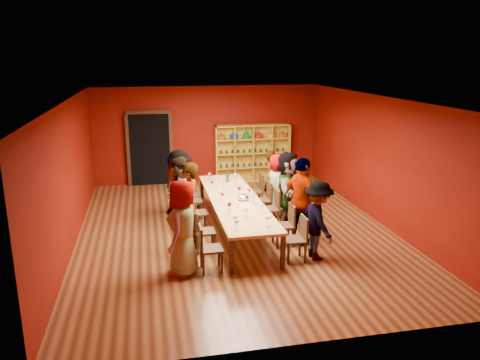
# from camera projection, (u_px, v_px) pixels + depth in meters

# --- Properties ---
(room_shell) EXTENTS (7.10, 9.10, 3.04)m
(room_shell) POSITION_uv_depth(u_px,v_px,m) (235.00, 167.00, 10.40)
(room_shell) COLOR #572E17
(room_shell) RESTS_ON ground
(tasting_table) EXTENTS (1.10, 4.50, 0.75)m
(tasting_table) POSITION_uv_depth(u_px,v_px,m) (235.00, 201.00, 10.60)
(tasting_table) COLOR tan
(tasting_table) RESTS_ON ground
(doorway) EXTENTS (1.40, 0.17, 2.30)m
(doorway) POSITION_uv_depth(u_px,v_px,m) (150.00, 149.00, 14.34)
(doorway) COLOR black
(doorway) RESTS_ON ground
(shelving_unit) EXTENTS (2.40, 0.40, 1.80)m
(shelving_unit) POSITION_uv_depth(u_px,v_px,m) (252.00, 150.00, 14.89)
(shelving_unit) COLOR gold
(shelving_unit) RESTS_ON ground
(chair_person_left_0) EXTENTS (0.42, 0.42, 0.89)m
(chair_person_left_0) POSITION_uv_depth(u_px,v_px,m) (207.00, 246.00, 8.64)
(chair_person_left_0) COLOR black
(chair_person_left_0) RESTS_ON ground
(person_left_0) EXTENTS (0.77, 0.98, 1.77)m
(person_left_0) POSITION_uv_depth(u_px,v_px,m) (183.00, 228.00, 8.46)
(person_left_0) COLOR tan
(person_left_0) RESTS_ON ground
(chair_person_left_1) EXTENTS (0.42, 0.42, 0.89)m
(chair_person_left_1) POSITION_uv_depth(u_px,v_px,m) (201.00, 229.00, 9.49)
(chair_person_left_1) COLOR black
(chair_person_left_1) RESTS_ON ground
(person_left_1) EXTENTS (0.72, 0.83, 1.89)m
(person_left_1) POSITION_uv_depth(u_px,v_px,m) (188.00, 209.00, 9.33)
(person_left_1) COLOR #CD8A91
(person_left_1) RESTS_ON ground
(chair_person_left_2) EXTENTS (0.42, 0.42, 0.89)m
(chair_person_left_2) POSITION_uv_depth(u_px,v_px,m) (195.00, 210.00, 10.61)
(chair_person_left_2) COLOR black
(chair_person_left_2) RESTS_ON ground
(person_left_2) EXTENTS (0.76, 0.96, 1.75)m
(person_left_2) POSITION_uv_depth(u_px,v_px,m) (179.00, 195.00, 10.45)
(person_left_2) COLOR silver
(person_left_2) RESTS_ON ground
(chair_person_left_3) EXTENTS (0.42, 0.42, 0.89)m
(chair_person_left_3) POSITION_uv_depth(u_px,v_px,m) (190.00, 198.00, 11.50)
(chair_person_left_3) COLOR black
(chair_person_left_3) RESTS_ON ground
(person_left_3) EXTENTS (0.84, 1.20, 1.72)m
(person_left_3) POSITION_uv_depth(u_px,v_px,m) (180.00, 185.00, 11.36)
(person_left_3) COLOR silver
(person_left_3) RESTS_ON ground
(chair_person_left_4) EXTENTS (0.42, 0.42, 0.89)m
(chair_person_left_4) POSITION_uv_depth(u_px,v_px,m) (188.00, 193.00, 11.96)
(chair_person_left_4) COLOR black
(chair_person_left_4) RESTS_ON ground
(person_left_4) EXTENTS (0.63, 0.96, 1.50)m
(person_left_4) POSITION_uv_depth(u_px,v_px,m) (173.00, 184.00, 11.82)
(person_left_4) COLOR #141837
(person_left_4) RESTS_ON ground
(chair_person_right_0) EXTENTS (0.42, 0.42, 0.89)m
(chair_person_right_0) POSITION_uv_depth(u_px,v_px,m) (299.00, 236.00, 9.11)
(chair_person_right_0) COLOR black
(chair_person_right_0) RESTS_ON ground
(person_right_0) EXTENTS (0.49, 1.05, 1.58)m
(person_right_0) POSITION_uv_depth(u_px,v_px,m) (318.00, 220.00, 9.11)
(person_right_0) COLOR #5482AD
(person_right_0) RESTS_ON ground
(chair_person_right_1) EXTENTS (0.42, 0.42, 0.89)m
(chair_person_right_1) POSITION_uv_depth(u_px,v_px,m) (287.00, 223.00, 9.84)
(chair_person_right_1) COLOR black
(chair_person_right_1) RESTS_ON ground
(person_right_1) EXTENTS (0.90, 1.21, 1.88)m
(person_right_1) POSITION_uv_depth(u_px,v_px,m) (302.00, 202.00, 9.79)
(person_right_1) COLOR #46474B
(person_right_1) RESTS_ON ground
(chair_person_right_2) EXTENTS (0.42, 0.42, 0.89)m
(chair_person_right_2) POSITION_uv_depth(u_px,v_px,m) (272.00, 206.00, 10.92)
(chair_person_right_2) COLOR black
(chair_person_right_2) RESTS_ON ground
(person_right_2) EXTENTS (1.11, 1.70, 1.78)m
(person_right_2) POSITION_uv_depth(u_px,v_px,m) (288.00, 189.00, 10.89)
(person_right_2) COLOR #C68591
(person_right_2) RESTS_ON ground
(chair_person_right_3) EXTENTS (0.42, 0.42, 0.89)m
(chair_person_right_3) POSITION_uv_depth(u_px,v_px,m) (265.00, 197.00, 11.58)
(chair_person_right_3) COLOR black
(chair_person_right_3) RESTS_ON ground
(person_right_3) EXTENTS (0.57, 0.84, 1.58)m
(person_right_3) POSITION_uv_depth(u_px,v_px,m) (277.00, 185.00, 11.56)
(person_right_3) COLOR #161A3C
(person_right_3) RESTS_ON ground
(chair_person_right_4) EXTENTS (0.42, 0.42, 0.89)m
(chair_person_right_4) POSITION_uv_depth(u_px,v_px,m) (257.00, 189.00, 12.34)
(chair_person_right_4) COLOR black
(chair_person_right_4) RESTS_ON ground
(person_right_4) EXTENTS (0.41, 0.56, 1.50)m
(person_right_4) POSITION_uv_depth(u_px,v_px,m) (271.00, 179.00, 12.34)
(person_right_4) COLOR #46464A
(person_right_4) RESTS_ON ground
(wine_glass_0) EXTENTS (0.08, 0.08, 0.20)m
(wine_glass_0) POSITION_uv_depth(u_px,v_px,m) (238.00, 198.00, 10.19)
(wine_glass_0) COLOR white
(wine_glass_0) RESTS_ON tasting_table
(wine_glass_1) EXTENTS (0.07, 0.07, 0.18)m
(wine_glass_1) POSITION_uv_depth(u_px,v_px,m) (212.00, 182.00, 11.50)
(wine_glass_1) COLOR white
(wine_glass_1) RESTS_ON tasting_table
(wine_glass_2) EXTENTS (0.07, 0.07, 0.18)m
(wine_glass_2) POSITION_uv_depth(u_px,v_px,m) (235.00, 175.00, 12.23)
(wine_glass_2) COLOR white
(wine_glass_2) RESTS_ON tasting_table
(wine_glass_3) EXTENTS (0.09, 0.09, 0.22)m
(wine_glass_3) POSITION_uv_depth(u_px,v_px,m) (229.00, 205.00, 9.67)
(wine_glass_3) COLOR white
(wine_glass_3) RESTS_ON tasting_table
(wine_glass_4) EXTENTS (0.09, 0.09, 0.22)m
(wine_glass_4) POSITION_uv_depth(u_px,v_px,m) (222.00, 179.00, 11.68)
(wine_glass_4) COLOR white
(wine_glass_4) RESTS_ON tasting_table
(wine_glass_5) EXTENTS (0.08, 0.08, 0.20)m
(wine_glass_5) POSITION_uv_depth(u_px,v_px,m) (248.00, 193.00, 10.54)
(wine_glass_5) COLOR white
(wine_glass_5) RESTS_ON tasting_table
(wine_glass_6) EXTENTS (0.09, 0.09, 0.22)m
(wine_glass_6) POSITION_uv_depth(u_px,v_px,m) (220.00, 193.00, 10.53)
(wine_glass_6) COLOR white
(wine_glass_6) RESTS_ON tasting_table
(wine_glass_7) EXTENTS (0.09, 0.09, 0.22)m
(wine_glass_7) POSITION_uv_depth(u_px,v_px,m) (249.00, 191.00, 10.67)
(wine_glass_7) COLOR white
(wine_glass_7) RESTS_ON tasting_table
(wine_glass_8) EXTENTS (0.09, 0.09, 0.22)m
(wine_glass_8) POSITION_uv_depth(u_px,v_px,m) (239.00, 189.00, 10.84)
(wine_glass_8) COLOR white
(wine_glass_8) RESTS_ON tasting_table
(wine_glass_9) EXTENTS (0.08, 0.08, 0.19)m
(wine_glass_9) POSITION_uv_depth(u_px,v_px,m) (217.00, 184.00, 11.28)
(wine_glass_9) COLOR white
(wine_glass_9) RESTS_ON tasting_table
(wine_glass_10) EXTENTS (0.09, 0.09, 0.22)m
(wine_glass_10) POSITION_uv_depth(u_px,v_px,m) (267.00, 218.00, 8.87)
(wine_glass_10) COLOR white
(wine_glass_10) RESTS_ON tasting_table
(wine_glass_11) EXTENTS (0.08, 0.08, 0.21)m
(wine_glass_11) POSITION_uv_depth(u_px,v_px,m) (257.00, 203.00, 9.82)
(wine_glass_11) COLOR white
(wine_glass_11) RESTS_ON tasting_table
(wine_glass_12) EXTENTS (0.08, 0.08, 0.21)m
(wine_glass_12) POSITION_uv_depth(u_px,v_px,m) (262.00, 206.00, 9.63)
(wine_glass_12) COLOR white
(wine_glass_12) RESTS_ON tasting_table
(wine_glass_13) EXTENTS (0.07, 0.07, 0.19)m
(wine_glass_13) POSITION_uv_depth(u_px,v_px,m) (210.00, 175.00, 12.22)
(wine_glass_13) COLOR white
(wine_glass_13) RESTS_ON tasting_table
(wine_glass_14) EXTENTS (0.08, 0.08, 0.20)m
(wine_glass_14) POSITION_uv_depth(u_px,v_px,m) (235.00, 173.00, 12.36)
(wine_glass_14) COLOR white
(wine_glass_14) RESTS_ON tasting_table
(wine_glass_15) EXTENTS (0.08, 0.08, 0.20)m
(wine_glass_15) POSITION_uv_depth(u_px,v_px,m) (235.00, 218.00, 8.94)
(wine_glass_15) COLOR white
(wine_glass_15) RESTS_ON tasting_table
(wine_glass_16) EXTENTS (0.08, 0.08, 0.19)m
(wine_glass_16) POSITION_uv_depth(u_px,v_px,m) (211.00, 175.00, 12.15)
(wine_glass_16) COLOR white
(wine_glass_16) RESTS_ON tasting_table
(wine_glass_17) EXTENTS (0.07, 0.07, 0.18)m
(wine_glass_17) POSITION_uv_depth(u_px,v_px,m) (222.00, 195.00, 10.48)
(wine_glass_17) COLOR white
(wine_glass_17) RESTS_ON tasting_table
(wine_glass_18) EXTENTS (0.07, 0.07, 0.18)m
(wine_glass_18) POSITION_uv_depth(u_px,v_px,m) (240.00, 182.00, 11.56)
(wine_glass_18) COLOR white
(wine_glass_18) RESTS_ON tasting_table
(wine_glass_19) EXTENTS (0.08, 0.08, 0.20)m
(wine_glass_19) POSITION_uv_depth(u_px,v_px,m) (242.00, 183.00, 11.37)
(wine_glass_19) COLOR white
(wine_glass_19) RESTS_ON tasting_table
(wine_glass_20) EXTENTS (0.07, 0.07, 0.18)m
(wine_glass_20) POSITION_uv_depth(u_px,v_px,m) (230.00, 209.00, 9.51)
(wine_glass_20) COLOR white
(wine_glass_20) RESTS_ON tasting_table
(wine_glass_21) EXTENTS (0.09, 0.09, 0.21)m
(wine_glass_21) POSITION_uv_depth(u_px,v_px,m) (237.00, 222.00, 8.69)
(wine_glass_21) COLOR white
(wine_glass_21) RESTS_ON tasting_table
(wine_glass_22) EXTENTS (0.08, 0.08, 0.21)m
(wine_glass_22) POSITION_uv_depth(u_px,v_px,m) (246.00, 210.00, 9.40)
(wine_glass_22) COLOR white
(wine_glass_22) RESTS_ON tasting_table
(wine_glass_23) EXTENTS (0.07, 0.07, 0.19)m
(wine_glass_23) POSITION_uv_depth(u_px,v_px,m) (270.00, 217.00, 9.03)
(wine_glass_23) COLOR white
(wine_glass_23) RESTS_ON tasting_table
(spittoon_bowl) EXTENTS (0.26, 0.26, 0.14)m
(spittoon_bowl) POSITION_uv_depth(u_px,v_px,m) (243.00, 197.00, 10.51)
(spittoon_bowl) COLOR silver
(spittoon_bowl) RESTS_ON tasting_table
(carafe_a) EXTENTS (0.10, 0.10, 0.25)m
(carafe_a) POSITION_uv_depth(u_px,v_px,m) (229.00, 190.00, 10.92)
(carafe_a) COLOR white
(carafe_a) RESTS_ON tasting_table
(carafe_b) EXTENTS (0.14, 0.14, 0.27)m
(carafe_b) POSITION_uv_depth(u_px,v_px,m) (252.00, 198.00, 10.28)
(carafe_b) COLOR white
(carafe_b) RESTS_ON tasting_table
(wine_bottle) EXTENTS (0.08, 0.08, 0.29)m
(wine_bottle) POSITION_uv_depth(u_px,v_px,m) (228.00, 178.00, 12.01)
(wine_bottle) COLOR #123216
(wine_bottle) RESTS_ON tasting_table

